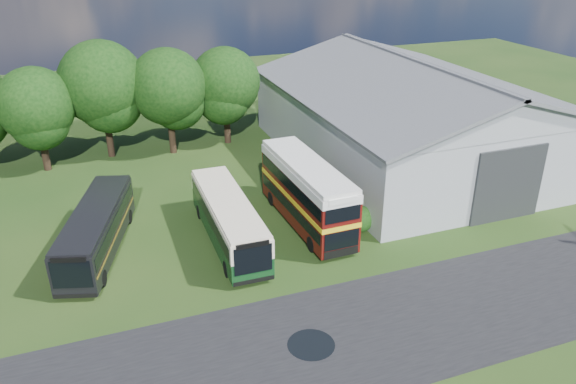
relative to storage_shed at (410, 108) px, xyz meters
name	(u,v)px	position (x,y,z in m)	size (l,w,h in m)	color
ground	(315,301)	(-15.00, -15.98, -4.17)	(120.00, 120.00, 0.00)	#173310
asphalt_road	(397,323)	(-12.00, -18.98, -4.17)	(60.00, 8.00, 0.02)	black
puddle	(311,345)	(-16.50, -18.98, -4.17)	(2.20, 2.20, 0.01)	black
storage_shed	(410,108)	(0.00, 0.00, 0.00)	(18.80, 24.80, 8.15)	gray
tree_left_b	(36,105)	(-28.00, 7.52, 1.09)	(5.78, 5.78, 8.16)	black
tree_mid	(102,83)	(-23.00, 8.82, 2.02)	(6.80, 6.80, 9.60)	black
tree_right_a	(168,87)	(-18.00, 7.82, 1.52)	(6.26, 6.26, 8.83)	black
tree_right_b	(225,82)	(-13.00, 8.62, 1.27)	(5.98, 5.98, 8.45)	black
shrub_front	(359,230)	(-9.40, -9.98, -4.17)	(1.70, 1.70, 1.70)	#194714
shrub_mid	(346,216)	(-9.40, -7.98, -4.17)	(1.60, 1.60, 1.60)	#194714
shrub_back	(333,203)	(-9.40, -5.98, -4.17)	(1.80, 1.80, 1.80)	#194714
bus_green_single	(229,219)	(-17.51, -8.56, -2.65)	(2.55, 10.39, 2.86)	black
bus_maroon_double	(307,194)	(-12.25, -8.02, -2.05)	(2.76, 9.92, 4.24)	black
bus_dark_single	(97,230)	(-24.98, -7.02, -2.69)	(5.18, 10.29, 2.77)	black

